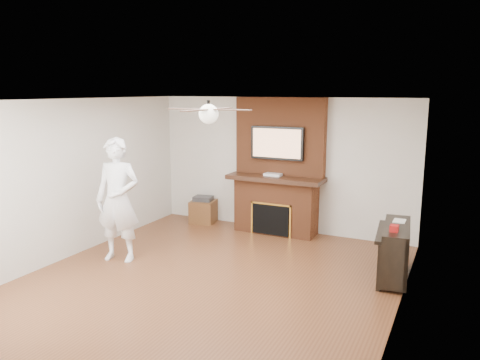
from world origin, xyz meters
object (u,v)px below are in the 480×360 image
at_px(person, 118,200).
at_px(piano, 395,250).
at_px(side_table, 203,210).
at_px(fireplace, 277,180).

relative_size(person, piano, 1.59).
relative_size(person, side_table, 3.57).
bearing_deg(fireplace, piano, -30.31).
xyz_separation_m(fireplace, person, (-1.68, -2.46, -0.03)).
relative_size(fireplace, person, 1.30).
height_order(person, side_table, person).
height_order(fireplace, side_table, fireplace).
distance_m(fireplace, side_table, 1.73).
xyz_separation_m(fireplace, piano, (2.31, -1.35, -0.58)).
xyz_separation_m(person, side_table, (0.12, 2.39, -0.72)).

